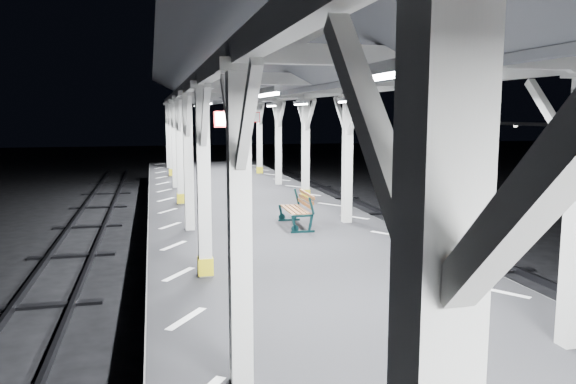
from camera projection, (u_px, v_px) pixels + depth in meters
name	position (u px, v px, depth m)	size (l,w,h in m)	color
ground	(354.00, 369.00, 8.41)	(120.00, 120.00, 0.00)	black
platform	(354.00, 337.00, 8.34)	(6.00, 50.00, 1.00)	black
hazard_stripes_left	(186.00, 319.00, 7.69)	(1.00, 48.00, 0.01)	silver
hazard_stripes_right	(501.00, 292.00, 8.84)	(1.00, 48.00, 0.01)	silver
canopy	(359.00, 58.00, 7.75)	(5.40, 49.00, 4.65)	beige
bench_mid	(299.00, 208.00, 13.90)	(0.63, 1.60, 0.86)	black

